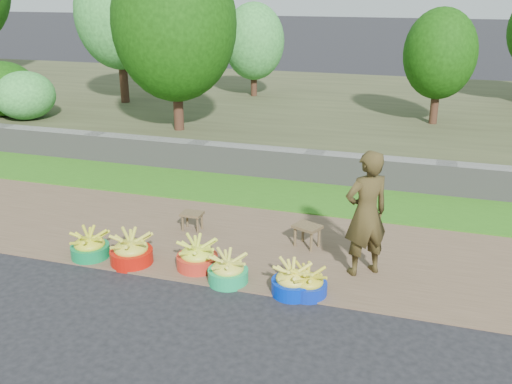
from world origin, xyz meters
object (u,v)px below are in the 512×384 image
(basin_a, at_px, (90,246))
(basin_c, at_px, (197,256))
(basin_f, at_px, (308,283))
(stool_right, at_px, (307,230))
(basin_b, at_px, (131,251))
(basin_d, at_px, (228,270))
(stool_left, at_px, (192,216))
(vendor_woman, at_px, (366,214))
(basin_e, at_px, (293,281))

(basin_a, distance_m, basin_c, 1.45)
(basin_f, relative_size, stool_right, 1.06)
(basin_b, height_order, stool_right, basin_b)
(basin_b, relative_size, basin_d, 1.12)
(basin_a, height_order, basin_f, basin_a)
(basin_c, relative_size, stool_right, 1.23)
(basin_c, xyz_separation_m, stool_left, (-0.52, 1.05, 0.06))
(basin_f, height_order, stool_right, basin_f)
(basin_f, height_order, vendor_woman, vendor_woman)
(basin_d, relative_size, vendor_woman, 0.31)
(stool_left, height_order, vendor_woman, vendor_woman)
(basin_a, xyz_separation_m, stool_right, (2.60, 1.14, 0.10))
(basin_e, height_order, vendor_woman, vendor_woman)
(basin_a, relative_size, stool_right, 1.17)
(basin_d, xyz_separation_m, stool_left, (-1.01, 1.26, 0.07))
(basin_d, height_order, basin_f, basin_d)
(basin_c, bearing_deg, vendor_woman, 13.89)
(basin_a, height_order, stool_left, basin_a)
(stool_right, relative_size, vendor_woman, 0.27)
(basin_b, bearing_deg, stool_left, 74.49)
(stool_right, height_order, vendor_woman, vendor_woman)
(basin_b, distance_m, stool_right, 2.31)
(basin_a, xyz_separation_m, basin_b, (0.59, 0.01, 0.02))
(basin_b, xyz_separation_m, vendor_woman, (2.82, 0.60, 0.61))
(basin_d, bearing_deg, basin_c, 156.63)
(basin_d, height_order, stool_right, basin_d)
(basin_d, distance_m, basin_e, 0.79)
(basin_c, height_order, stool_left, basin_c)
(stool_left, bearing_deg, basin_f, -32.73)
(basin_c, bearing_deg, stool_right, 41.00)
(basin_e, xyz_separation_m, stool_left, (-1.80, 1.29, 0.07))
(stool_left, xyz_separation_m, stool_right, (1.69, -0.04, 0.03))
(basin_d, distance_m, vendor_woman, 1.76)
(vendor_woman, bearing_deg, basin_f, 15.81)
(basin_a, height_order, stool_right, basin_a)
(basin_e, relative_size, basin_f, 1.09)
(basin_d, height_order, basin_e, basin_e)
(basin_a, relative_size, basin_f, 1.11)
(basin_a, relative_size, vendor_woman, 0.32)
(basin_f, distance_m, vendor_woman, 1.09)
(basin_b, bearing_deg, stool_right, 29.30)
(stool_right, bearing_deg, basin_d, -119.16)
(basin_b, xyz_separation_m, basin_e, (2.12, -0.12, -0.02))
(stool_left, bearing_deg, basin_c, -63.64)
(basin_d, height_order, vendor_woman, vendor_woman)
(basin_b, xyz_separation_m, basin_c, (0.85, 0.12, -0.01))
(basin_b, bearing_deg, vendor_woman, 12.11)
(basin_c, distance_m, basin_e, 1.29)
(stool_left, bearing_deg, basin_d, -51.48)
(basin_e, height_order, basin_f, basin_e)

